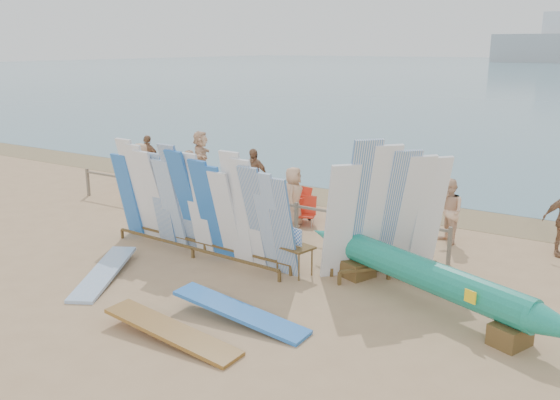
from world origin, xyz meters
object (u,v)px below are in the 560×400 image
Objects in this scene: vendor_table at (294,259)px; beachgoer_8 at (448,212)px; flat_board_d at (240,321)px; beachgoer_4 at (253,176)px; beach_chair_right at (306,217)px; beachgoer_2 at (191,175)px; beachgoer_0 at (142,171)px; main_surfboard_rack at (197,207)px; flat_board_c at (172,340)px; beach_chair_left at (261,213)px; stroller at (300,208)px; side_surfboard_rack at (386,215)px; outrigger_canoe at (426,276)px; beachgoer_11 at (201,156)px; beachgoer_7 at (374,189)px; beachgoer_extra_1 at (148,159)px; beachgoer_1 at (200,180)px; flat_board_a at (104,278)px; beachgoer_6 at (293,197)px.

vendor_table is 0.63× the size of beachgoer_8.
beachgoer_4 is at bearing 32.98° from flat_board_d.
beachgoer_2 is (-4.59, 0.58, 0.56)m from beach_chair_right.
beachgoer_4 is 0.97× the size of beachgoer_0.
main_surfboard_rack reaches higher than flat_board_c.
beach_chair_left is 0.58× the size of beachgoer_2.
vendor_table is 4.00m from stroller.
side_surfboard_rack reaches higher than outrigger_canoe.
beachgoer_8 is at bearing -138.98° from beachgoer_11.
side_surfboard_rack is at bearing 126.98° from beachgoer_7.
flat_board_d is 8.39m from beachgoer_4.
beachgoer_8 is (2.16, 3.80, 0.48)m from vendor_table.
beachgoer_4 reaches higher than beachgoer_extra_1.
outrigger_canoe is 4.07× the size of beachgoer_2.
beachgoer_2 reaches higher than outrigger_canoe.
beachgoer_1 is 0.76m from beachgoer_2.
vendor_table is 0.39× the size of flat_board_d.
vendor_table is (2.53, 0.19, -0.84)m from main_surfboard_rack.
beachgoer_7 is 1.02× the size of beachgoer_0.
vendor_table is at bearing 7.92° from flat_board_d.
beachgoer_8 is at bearing 13.26° from stroller.
outrigger_canoe reaches higher than beach_chair_right.
vendor_table is 4.75m from beachgoer_7.
flat_board_a is 1.71× the size of beachgoer_2.
side_surfboard_rack is at bearing 11.18° from beach_chair_left.
beachgoer_extra_1 is (-7.26, 1.87, 0.03)m from beachgoer_6.
outrigger_canoe is 2.95m from vendor_table.
beachgoer_11 is (-5.59, 2.45, 0.55)m from stroller.
stroller is 5.74m from beachgoer_0.
stroller is at bearing 165.67° from outrigger_canoe.
beach_chair_left is at bearing 67.11° from beachgoer_0.
flat_board_a is (-4.99, -3.32, -1.36)m from side_surfboard_rack.
flat_board_a is 1.63× the size of beachgoer_8.
main_surfboard_rack is 7.92m from beachgoer_11.
flat_board_d is 1.63× the size of beachgoer_8.
beachgoer_11 is at bearing 88.97° from flat_board_a.
side_surfboard_rack reaches higher than beachgoer_2.
beachgoer_11 is (-4.19, 8.31, 0.93)m from flat_board_a.
beachgoer_6 is 0.92× the size of beachgoer_0.
flat_board_c is 9.63m from beachgoer_2.
beachgoer_1 is at bearing 113.04° from side_surfboard_rack.
vendor_table is at bearing -1.80° from flat_board_c.
beachgoer_2 is at bearing 112.30° from side_surfboard_rack.
vendor_table is 0.59× the size of beachgoer_0.
beachgoer_0 is at bearing 49.18° from flat_board_c.
beachgoer_7 is at bearing 170.32° from beachgoer_extra_1.
flat_board_d is 1.73× the size of beachgoer_1.
flat_board_c is 1.48× the size of beachgoer_7.
beachgoer_8 is (3.76, 0.52, 0.60)m from beach_chair_right.
vendor_table is 0.61× the size of beachgoer_4.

